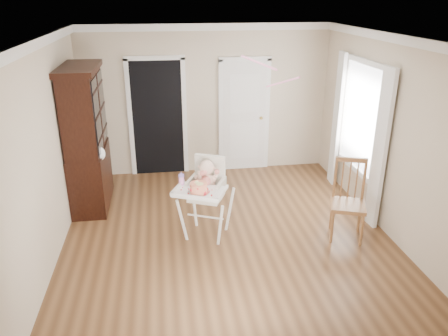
{
  "coord_description": "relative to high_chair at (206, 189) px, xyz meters",
  "views": [
    {
      "loc": [
        -0.82,
        -5.31,
        3.19
      ],
      "look_at": [
        -0.05,
        -0.05,
        1.04
      ],
      "focal_mm": 35.0,
      "sensor_mm": 36.0,
      "label": 1
    }
  ],
  "objects": [
    {
      "name": "doorway",
      "position": [
        -0.62,
        2.44,
        0.39
      ],
      "size": [
        1.06,
        0.05,
        2.22
      ],
      "color": "black",
      "rests_on": "wall_back"
    },
    {
      "name": "wall_back",
      "position": [
        0.28,
        2.45,
        0.64
      ],
      "size": [
        4.5,
        0.0,
        4.5
      ],
      "primitive_type": "plane",
      "rotation": [
        1.57,
        0.0,
        0.0
      ],
      "color": "beige",
      "rests_on": "floor"
    },
    {
      "name": "ceiling",
      "position": [
        0.28,
        -0.05,
        1.99
      ],
      "size": [
        5.0,
        5.0,
        0.0
      ],
      "primitive_type": "plane",
      "rotation": [
        3.14,
        0.0,
        0.0
      ],
      "color": "white",
      "rests_on": "wall_back"
    },
    {
      "name": "cake",
      "position": [
        -0.12,
        -0.29,
        0.16
      ],
      "size": [
        0.29,
        0.29,
        0.13
      ],
      "color": "silver",
      "rests_on": "high_chair"
    },
    {
      "name": "china_cabinet",
      "position": [
        -1.7,
        1.27,
        0.39
      ],
      "size": [
        0.58,
        1.31,
        2.21
      ],
      "color": "black",
      "rests_on": "floor"
    },
    {
      "name": "closet_door",
      "position": [
        0.99,
        2.43,
        0.31
      ],
      "size": [
        0.96,
        0.09,
        2.13
      ],
      "color": "white",
      "rests_on": "wall_back"
    },
    {
      "name": "baby",
      "position": [
        0.01,
        0.03,
        0.15
      ],
      "size": [
        0.3,
        0.32,
        0.48
      ],
      "rotation": [
        0.0,
        0.0,
        -0.42
      ],
      "color": "beige",
      "rests_on": "high_chair"
    },
    {
      "name": "floor",
      "position": [
        0.28,
        -0.05,
        -0.71
      ],
      "size": [
        5.0,
        5.0,
        0.0
      ],
      "primitive_type": "plane",
      "color": "#51331C",
      "rests_on": "ground"
    },
    {
      "name": "high_chair",
      "position": [
        0.0,
        0.0,
        0.0
      ],
      "size": [
        0.92,
        1.01,
        1.16
      ],
      "rotation": [
        0.0,
        0.0,
        -0.42
      ],
      "color": "white",
      "rests_on": "floor"
    },
    {
      "name": "dining_chair",
      "position": [
        1.92,
        -0.3,
        -0.2
      ],
      "size": [
        0.58,
        0.58,
        1.11
      ],
      "rotation": [
        0.0,
        0.0,
        -0.35
      ],
      "color": "brown",
      "rests_on": "floor"
    },
    {
      "name": "crown_molding",
      "position": [
        0.28,
        -0.05,
        1.93
      ],
      "size": [
        4.5,
        5.0,
        0.12
      ],
      "primitive_type": null,
      "color": "white",
      "rests_on": "ceiling"
    },
    {
      "name": "window_right",
      "position": [
        2.46,
        0.75,
        0.57
      ],
      "size": [
        0.13,
        1.84,
        2.3
      ],
      "color": "white",
      "rests_on": "wall_right"
    },
    {
      "name": "streamer",
      "position": [
        0.66,
        -0.13,
        1.69
      ],
      "size": [
        0.39,
        0.34,
        0.15
      ],
      "primitive_type": null,
      "rotation": [
        0.26,
        0.0,
        0.86
      ],
      "color": "pink",
      "rests_on": "ceiling"
    },
    {
      "name": "wall_left",
      "position": [
        -1.97,
        -0.05,
        0.64
      ],
      "size": [
        0.0,
        5.0,
        5.0
      ],
      "primitive_type": "plane",
      "rotation": [
        1.57,
        0.0,
        1.57
      ],
      "color": "beige",
      "rests_on": "floor"
    },
    {
      "name": "wall_right",
      "position": [
        2.53,
        -0.05,
        0.64
      ],
      "size": [
        0.0,
        5.0,
        5.0
      ],
      "primitive_type": "plane",
      "rotation": [
        1.57,
        0.0,
        -1.57
      ],
      "color": "beige",
      "rests_on": "floor"
    },
    {
      "name": "sippy_cup",
      "position": [
        -0.33,
        -0.01,
        0.17
      ],
      "size": [
        0.08,
        0.08,
        0.19
      ],
      "rotation": [
        0.0,
        0.0,
        -0.42
      ],
      "color": "#EC90D3",
      "rests_on": "high_chair"
    }
  ]
}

